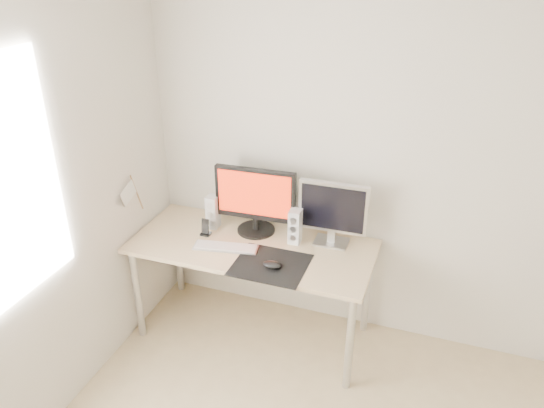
# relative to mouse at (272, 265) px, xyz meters

# --- Properties ---
(wall_back) EXTENTS (3.50, 0.00, 3.50)m
(wall_back) POSITION_rel_mouse_xyz_m (0.71, 0.59, 0.50)
(wall_back) COLOR silver
(wall_back) RESTS_ON ground
(mousepad) EXTENTS (0.45, 0.40, 0.00)m
(mousepad) POSITION_rel_mouse_xyz_m (-0.02, 0.03, -0.02)
(mousepad) COLOR black
(mousepad) RESTS_ON desk
(mouse) EXTENTS (0.12, 0.07, 0.04)m
(mouse) POSITION_rel_mouse_xyz_m (0.00, 0.00, 0.00)
(mouse) COLOR black
(mouse) RESTS_ON mousepad
(desk) EXTENTS (1.60, 0.70, 0.73)m
(desk) POSITION_rel_mouse_xyz_m (-0.22, 0.22, -0.10)
(desk) COLOR #D1B587
(desk) RESTS_ON ground
(main_monitor) EXTENTS (0.55, 0.27, 0.47)m
(main_monitor) POSITION_rel_mouse_xyz_m (-0.26, 0.39, 0.23)
(main_monitor) COLOR black
(main_monitor) RESTS_ON desk
(second_monitor) EXTENTS (0.45, 0.16, 0.43)m
(second_monitor) POSITION_rel_mouse_xyz_m (0.27, 0.41, 0.22)
(second_monitor) COLOR silver
(second_monitor) RESTS_ON desk
(speaker_left) EXTENTS (0.08, 0.09, 0.24)m
(speaker_left) POSITION_rel_mouse_xyz_m (-0.56, 0.35, 0.09)
(speaker_left) COLOR silver
(speaker_left) RESTS_ON desk
(speaker_right) EXTENTS (0.08, 0.09, 0.24)m
(speaker_right) POSITION_rel_mouse_xyz_m (0.04, 0.34, 0.09)
(speaker_right) COLOR white
(speaker_right) RESTS_ON desk
(keyboard) EXTENTS (0.43, 0.19, 0.02)m
(keyboard) POSITION_rel_mouse_xyz_m (-0.36, 0.12, -0.02)
(keyboard) COLOR #BABABC
(keyboard) RESTS_ON desk
(phone_dock) EXTENTS (0.07, 0.06, 0.12)m
(phone_dock) POSITION_rel_mouse_xyz_m (-0.56, 0.23, 0.01)
(phone_dock) COLOR black
(phone_dock) RESTS_ON desk
(pennant) EXTENTS (0.01, 0.23, 0.29)m
(pennant) POSITION_rel_mouse_xyz_m (-1.01, 0.08, 0.29)
(pennant) COLOR #A57F54
(pennant) RESTS_ON wall_left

